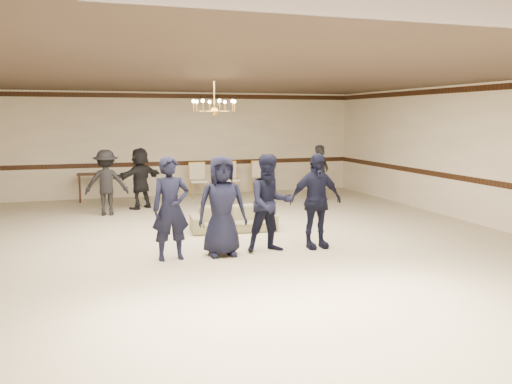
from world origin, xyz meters
TOP-DOWN VIEW (x-y plane):
  - room at (0.00, 0.00)m, footprint 12.01×14.01m
  - chair_rail at (0.00, 6.99)m, footprint 12.00×0.02m
  - crown_molding at (0.00, 6.99)m, footprint 12.00×0.02m
  - chandelier at (0.00, 1.00)m, footprint 0.94×0.94m
  - boy_a at (-1.15, -0.54)m, footprint 0.68×0.47m
  - boy_b at (-0.25, -0.54)m, footprint 0.89×0.60m
  - boy_c at (0.65, -0.54)m, footprint 0.87×0.68m
  - boy_d at (1.55, -0.54)m, footprint 1.06×0.48m
  - settee at (0.47, 1.34)m, footprint 1.88×0.87m
  - adult_left at (-2.04, 4.12)m, footprint 1.12×0.72m
  - adult_mid at (-1.14, 4.82)m, footprint 1.54×1.23m
  - adult_right at (3.96, 4.42)m, footprint 0.71×0.66m
  - banquet_chair_left at (0.74, 6.24)m, footprint 0.55×0.55m
  - banquet_chair_mid at (1.74, 6.24)m, footprint 0.53×0.53m
  - banquet_chair_right at (2.74, 6.24)m, footprint 0.52×0.52m
  - console_table at (-2.26, 6.44)m, footprint 1.02×0.49m

SIDE VIEW (x-z plane):
  - settee at x=0.47m, z-range 0.00..0.53m
  - console_table at x=-2.26m, z-range 0.00..0.83m
  - banquet_chair_left at x=0.74m, z-range 0.00..1.05m
  - banquet_chair_mid at x=1.74m, z-range 0.00..1.05m
  - banquet_chair_right at x=2.74m, z-range 0.00..1.05m
  - adult_left at x=-2.04m, z-range 0.00..1.64m
  - adult_mid at x=-1.14m, z-range 0.00..1.64m
  - adult_right at x=3.96m, z-range 0.00..1.64m
  - boy_a at x=-1.15m, z-range 0.00..1.78m
  - boy_b at x=-0.25m, z-range 0.00..1.78m
  - boy_c at x=0.65m, z-range 0.00..1.78m
  - boy_d at x=1.55m, z-range 0.00..1.78m
  - chair_rail at x=0.00m, z-range 0.93..1.07m
  - room at x=0.00m, z-range -0.01..3.20m
  - chandelier at x=0.00m, z-range 2.43..3.32m
  - crown_molding at x=0.00m, z-range 3.01..3.15m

